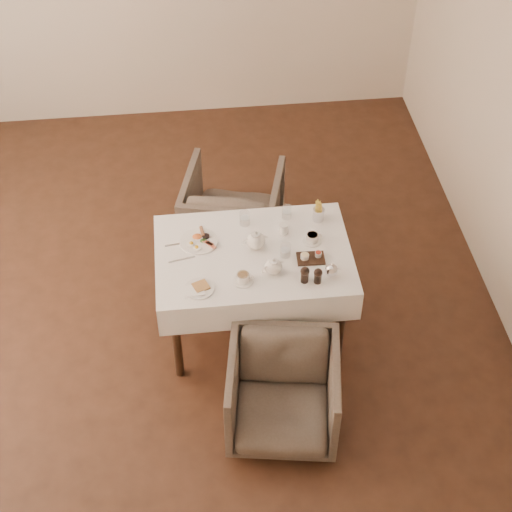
{
  "coord_description": "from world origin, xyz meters",
  "views": [
    {
      "loc": [
        0.07,
        -3.97,
        4.3
      ],
      "look_at": [
        0.46,
        -0.43,
        0.82
      ],
      "focal_mm": 55.0,
      "sensor_mm": 36.0,
      "label": 1
    }
  ],
  "objects_px": {
    "armchair_near": "(283,393)",
    "teapot_centre": "(256,240)",
    "armchair_far": "(233,211)",
    "table": "(253,266)",
    "breakfast_plate": "(199,241)"
  },
  "relations": [
    {
      "from": "table",
      "to": "teapot_centre",
      "type": "height_order",
      "value": "teapot_centre"
    },
    {
      "from": "table",
      "to": "armchair_near",
      "type": "bearing_deg",
      "value": -83.27
    },
    {
      "from": "table",
      "to": "armchair_near",
      "type": "relative_size",
      "value": 1.85
    },
    {
      "from": "armchair_near",
      "to": "teapot_centre",
      "type": "xyz_separation_m",
      "value": [
        -0.07,
        0.86,
        0.51
      ]
    },
    {
      "from": "teapot_centre",
      "to": "breakfast_plate",
      "type": "bearing_deg",
      "value": 153.41
    },
    {
      "from": "table",
      "to": "armchair_near",
      "type": "xyz_separation_m",
      "value": [
        0.1,
        -0.81,
        -0.32
      ]
    },
    {
      "from": "teapot_centre",
      "to": "armchair_far",
      "type": "bearing_deg",
      "value": 83.58
    },
    {
      "from": "armchair_near",
      "to": "breakfast_plate",
      "type": "height_order",
      "value": "breakfast_plate"
    },
    {
      "from": "table",
      "to": "teapot_centre",
      "type": "distance_m",
      "value": 0.19
    },
    {
      "from": "armchair_near",
      "to": "table",
      "type": "bearing_deg",
      "value": 105.97
    },
    {
      "from": "armchair_far",
      "to": "breakfast_plate",
      "type": "height_order",
      "value": "breakfast_plate"
    },
    {
      "from": "armchair_near",
      "to": "armchair_far",
      "type": "bearing_deg",
      "value": 104.43
    },
    {
      "from": "armchair_near",
      "to": "breakfast_plate",
      "type": "xyz_separation_m",
      "value": [
        -0.44,
        0.96,
        0.45
      ]
    },
    {
      "from": "armchair_far",
      "to": "teapot_centre",
      "type": "bearing_deg",
      "value": 110.23
    },
    {
      "from": "armchair_near",
      "to": "armchair_far",
      "type": "xyz_separation_m",
      "value": [
        -0.16,
        1.72,
        0.02
      ]
    }
  ]
}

